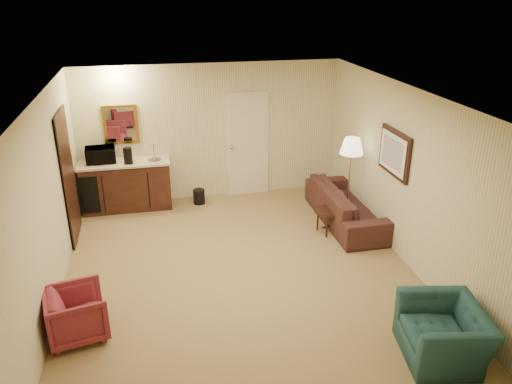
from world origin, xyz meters
TOP-DOWN VIEW (x-y plane):
  - ground at (0.00, 0.00)m, footprint 6.00×6.00m
  - room_walls at (-0.10, 0.77)m, footprint 5.02×6.01m
  - wetbar_cabinet at (-1.65, 2.72)m, footprint 1.64×0.58m
  - sofa at (2.15, 1.30)m, footprint 0.64×2.19m
  - teal_armchair at (1.90, -2.20)m, footprint 0.78×1.06m
  - rose_chair_near at (-2.15, -0.96)m, footprint 0.75×0.78m
  - coffee_table at (1.80, 1.00)m, footprint 0.80×0.63m
  - floor_lamp at (2.20, 1.40)m, footprint 0.44×0.44m
  - waste_bin at (-0.32, 2.65)m, footprint 0.23×0.23m
  - microwave at (-2.05, 2.77)m, footprint 0.54×0.32m
  - coffee_maker at (-1.56, 2.62)m, footprint 0.20×0.20m

SIDE VIEW (x-z plane):
  - ground at x=0.00m, z-range 0.00..0.00m
  - waste_bin at x=-0.32m, z-range 0.00..0.28m
  - coffee_table at x=1.80m, z-range 0.00..0.41m
  - rose_chair_near at x=-2.15m, z-range 0.00..0.68m
  - teal_armchair at x=1.90m, z-range 0.00..0.84m
  - sofa at x=2.15m, z-range 0.00..0.86m
  - wetbar_cabinet at x=-1.65m, z-range 0.00..0.92m
  - floor_lamp at x=2.20m, z-range 0.00..1.52m
  - coffee_maker at x=-1.56m, z-range 0.92..1.21m
  - microwave at x=-2.05m, z-range 0.92..1.27m
  - room_walls at x=-0.10m, z-range 0.41..3.02m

